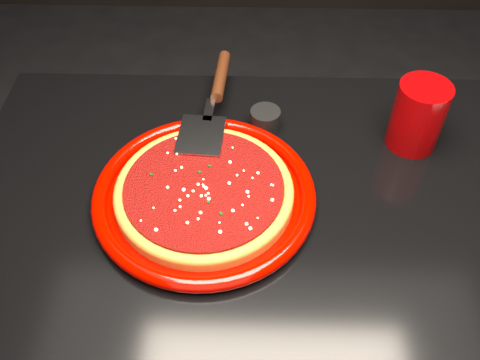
{
  "coord_description": "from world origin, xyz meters",
  "views": [
    {
      "loc": [
        -0.1,
        -0.54,
        1.45
      ],
      "look_at": [
        -0.11,
        0.08,
        0.77
      ],
      "focal_mm": 40.0,
      "sensor_mm": 36.0,
      "label": 1
    }
  ],
  "objects_px": {
    "table": "(290,330)",
    "plate": "(204,195)",
    "pizza_server": "(213,101)",
    "cup": "(418,116)",
    "ramekin": "(265,120)"
  },
  "relations": [
    {
      "from": "table",
      "to": "pizza_server",
      "type": "height_order",
      "value": "pizza_server"
    },
    {
      "from": "pizza_server",
      "to": "cup",
      "type": "relative_size",
      "value": 2.67
    },
    {
      "from": "plate",
      "to": "cup",
      "type": "relative_size",
      "value": 2.9
    },
    {
      "from": "cup",
      "to": "pizza_server",
      "type": "bearing_deg",
      "value": 171.88
    },
    {
      "from": "table",
      "to": "cup",
      "type": "distance_m",
      "value": 0.53
    },
    {
      "from": "pizza_server",
      "to": "ramekin",
      "type": "height_order",
      "value": "pizza_server"
    },
    {
      "from": "ramekin",
      "to": "table",
      "type": "bearing_deg",
      "value": -73.99
    },
    {
      "from": "pizza_server",
      "to": "cup",
      "type": "bearing_deg",
      "value": -4.07
    },
    {
      "from": "pizza_server",
      "to": "cup",
      "type": "xyz_separation_m",
      "value": [
        0.38,
        -0.05,
        0.02
      ]
    },
    {
      "from": "plate",
      "to": "table",
      "type": "bearing_deg",
      "value": -15.61
    },
    {
      "from": "table",
      "to": "plate",
      "type": "bearing_deg",
      "value": 164.39
    },
    {
      "from": "cup",
      "to": "ramekin",
      "type": "relative_size",
      "value": 2.26
    },
    {
      "from": "plate",
      "to": "pizza_server",
      "type": "xyz_separation_m",
      "value": [
        0.0,
        0.21,
        0.03
      ]
    },
    {
      "from": "table",
      "to": "plate",
      "type": "distance_m",
      "value": 0.43
    },
    {
      "from": "table",
      "to": "ramekin",
      "type": "distance_m",
      "value": 0.46
    }
  ]
}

